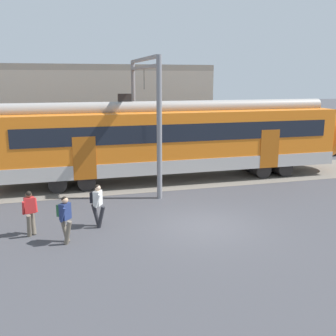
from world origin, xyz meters
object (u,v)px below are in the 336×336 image
object	(u,v)px
pedestrian_red	(30,210)
parked_car_white	(334,144)
pedestrian_navy	(65,215)
pedestrian_white	(97,202)

from	to	relation	value
pedestrian_red	parked_car_white	xyz separation A→B (m)	(20.63, 10.37, -0.18)
pedestrian_navy	parked_car_white	world-z (taller)	pedestrian_navy
pedestrian_red	pedestrian_white	xyz separation A→B (m)	(2.38, 0.23, 0.03)
parked_car_white	pedestrian_white	bearing A→B (deg)	-150.95
pedestrian_red	parked_car_white	size ratio (longest dim) A/B	0.42
pedestrian_red	pedestrian_white	distance (m)	2.39
pedestrian_navy	parked_car_white	xyz separation A→B (m)	(19.45, 11.37, -0.21)
pedestrian_white	pedestrian_red	bearing A→B (deg)	-174.40
pedestrian_navy	parked_car_white	size ratio (longest dim) A/B	0.42
parked_car_white	pedestrian_navy	bearing A→B (deg)	-149.70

